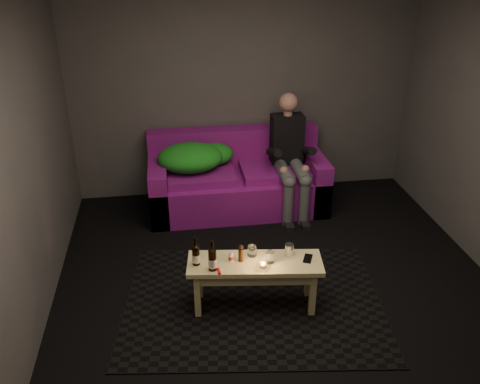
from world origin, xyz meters
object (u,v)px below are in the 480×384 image
object	(u,v)px
person	(290,153)
coffee_table	(255,270)
beer_bottle_a	(196,255)
beer_bottle_b	(212,259)
steel_cup	(289,250)
sofa	(237,181)

from	to	relation	value
person	coffee_table	world-z (taller)	person
coffee_table	beer_bottle_a	world-z (taller)	beer_bottle_a
beer_bottle_a	beer_bottle_b	world-z (taller)	beer_bottle_b
coffee_table	steel_cup	distance (m)	0.33
sofa	coffee_table	bearing A→B (deg)	-93.39
steel_cup	coffee_table	bearing A→B (deg)	-169.50
sofa	person	bearing A→B (deg)	-15.73
coffee_table	beer_bottle_a	xyz separation A→B (m)	(-0.48, 0.03, 0.18)
coffee_table	steel_cup	world-z (taller)	steel_cup
beer_bottle_a	steel_cup	size ratio (longest dim) A/B	2.47
coffee_table	steel_cup	bearing A→B (deg)	10.50
person	steel_cup	bearing A→B (deg)	-103.30
sofa	beer_bottle_b	size ratio (longest dim) A/B	7.26
sofa	coffee_table	size ratio (longest dim) A/B	1.73
sofa	steel_cup	world-z (taller)	sofa
person	beer_bottle_b	size ratio (longest dim) A/B	4.85
sofa	steel_cup	xyz separation A→B (m)	(0.19, -1.79, 0.20)
person	steel_cup	xyz separation A→B (m)	(-0.39, -1.63, -0.18)
person	coffee_table	bearing A→B (deg)	-112.16
sofa	beer_bottle_a	bearing A→B (deg)	-108.02
person	beer_bottle_a	bearing A→B (deg)	-125.24
coffee_table	beer_bottle_b	distance (m)	0.41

